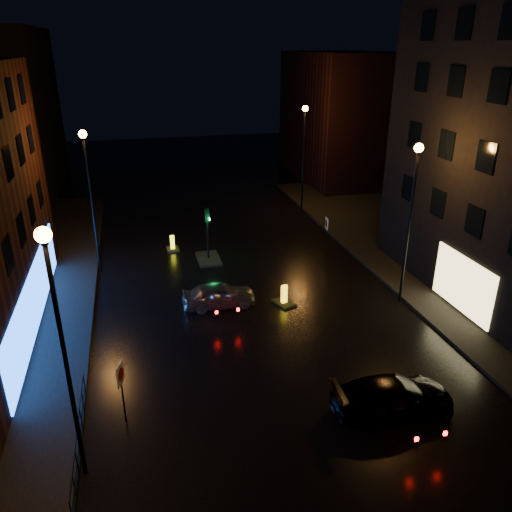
# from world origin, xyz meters

# --- Properties ---
(ground) EXTENTS (120.00, 120.00, 0.00)m
(ground) POSITION_xyz_m (0.00, 0.00, 0.00)
(ground) COLOR black
(ground) RESTS_ON ground
(pavement_right) EXTENTS (12.00, 44.00, 0.15)m
(pavement_right) POSITION_xyz_m (14.00, 8.00, 0.07)
(pavement_right) COLOR black
(pavement_right) RESTS_ON ground
(building_far_left) EXTENTS (8.00, 16.00, 14.00)m
(building_far_left) POSITION_xyz_m (-16.00, 35.00, 7.00)
(building_far_left) COLOR black
(building_far_left) RESTS_ON ground
(building_far_right) EXTENTS (8.00, 14.00, 12.00)m
(building_far_right) POSITION_xyz_m (15.00, 32.00, 6.00)
(building_far_right) COLOR black
(building_far_right) RESTS_ON ground
(street_lamp_lnear) EXTENTS (0.44, 0.44, 8.37)m
(street_lamp_lnear) POSITION_xyz_m (-7.80, -2.00, 5.56)
(street_lamp_lnear) COLOR black
(street_lamp_lnear) RESTS_ON ground
(street_lamp_lfar) EXTENTS (0.44, 0.44, 8.37)m
(street_lamp_lfar) POSITION_xyz_m (-7.80, 14.00, 5.56)
(street_lamp_lfar) COLOR black
(street_lamp_lfar) RESTS_ON ground
(street_lamp_rnear) EXTENTS (0.44, 0.44, 8.37)m
(street_lamp_rnear) POSITION_xyz_m (7.80, 6.00, 5.56)
(street_lamp_rnear) COLOR black
(street_lamp_rnear) RESTS_ON ground
(street_lamp_rfar) EXTENTS (0.44, 0.44, 8.37)m
(street_lamp_rfar) POSITION_xyz_m (7.80, 22.00, 5.56)
(street_lamp_rfar) COLOR black
(street_lamp_rfar) RESTS_ON ground
(traffic_signal) EXTENTS (1.40, 2.40, 3.45)m
(traffic_signal) POSITION_xyz_m (-1.20, 14.00, 0.50)
(traffic_signal) COLOR black
(traffic_signal) RESTS_ON ground
(guard_railing) EXTENTS (0.05, 6.04, 1.00)m
(guard_railing) POSITION_xyz_m (-8.00, -1.00, 0.74)
(guard_railing) COLOR black
(guard_railing) RESTS_ON ground
(silver_hatchback) EXTENTS (3.78, 1.52, 1.29)m
(silver_hatchback) POSITION_xyz_m (-1.64, 7.85, 0.64)
(silver_hatchback) COLOR #B7B9BF
(silver_hatchback) RESTS_ON ground
(dark_sedan) EXTENTS (4.70, 2.12, 1.34)m
(dark_sedan) POSITION_xyz_m (3.15, -1.73, 0.67)
(dark_sedan) COLOR black
(dark_sedan) RESTS_ON ground
(bollard_near) EXTENTS (1.18, 1.43, 1.07)m
(bollard_near) POSITION_xyz_m (1.71, 7.20, 0.24)
(bollard_near) COLOR black
(bollard_near) RESTS_ON ground
(bollard_far) EXTENTS (0.82, 1.19, 1.01)m
(bollard_far) POSITION_xyz_m (-3.25, 16.20, 0.22)
(bollard_far) COLOR black
(bollard_far) RESTS_ON ground
(road_sign_left) EXTENTS (0.25, 0.59, 2.49)m
(road_sign_left) POSITION_xyz_m (-6.50, 0.09, 1.86)
(road_sign_left) COLOR black
(road_sign_left) RESTS_ON ground
(road_sign_right) EXTENTS (0.13, 0.57, 2.33)m
(road_sign_right) POSITION_xyz_m (6.50, 13.45, 1.75)
(road_sign_right) COLOR black
(road_sign_right) RESTS_ON ground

